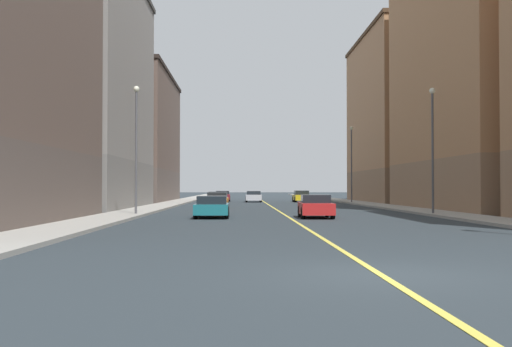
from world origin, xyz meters
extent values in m
plane|color=#293238|center=(0.00, 0.00, 0.00)|extent=(400.00, 400.00, 0.00)
cube|color=#9E9B93|center=(9.76, 49.00, 0.07)|extent=(2.73, 168.00, 0.15)
cube|color=#9E9B93|center=(-9.76, 49.00, 0.07)|extent=(2.73, 168.00, 0.15)
cube|color=#E5D14C|center=(0.00, 49.00, 0.01)|extent=(0.16, 154.00, 0.01)
cube|color=#8F6B4F|center=(16.30, 34.04, 1.87)|extent=(10.34, 21.75, 3.73)
cube|color=#A8754C|center=(16.30, 34.04, 11.90)|extent=(10.34, 21.75, 16.34)
cube|color=#8F6B4F|center=(16.30, 57.38, 1.80)|extent=(10.34, 21.15, 3.61)
cube|color=#A8754C|center=(16.30, 57.38, 11.13)|extent=(10.34, 21.15, 15.04)
cube|color=#4B3422|center=(16.30, 57.38, 18.85)|extent=(10.64, 21.45, 0.40)
cube|color=slate|center=(-16.30, 37.06, 1.91)|extent=(10.34, 20.50, 3.81)
cube|color=gray|center=(-16.30, 37.06, 11.14)|extent=(10.34, 20.50, 14.66)
cube|color=brown|center=(-16.30, 61.55, 1.85)|extent=(10.34, 22.95, 3.69)
cube|color=brown|center=(-16.30, 61.55, 9.23)|extent=(10.34, 22.95, 11.07)
cube|color=#2B221D|center=(-16.30, 61.55, 14.97)|extent=(10.64, 23.25, 0.40)
cylinder|color=#4C4C51|center=(9.00, 25.23, 3.82)|extent=(0.14, 0.14, 7.33)
sphere|color=#EAEACC|center=(9.00, 25.23, 7.63)|extent=(0.36, 0.36, 0.36)
cylinder|color=#4C4C51|center=(-9.00, 24.91, 3.81)|extent=(0.14, 0.14, 7.31)
sphere|color=#EAEACC|center=(-9.00, 24.91, 7.61)|extent=(0.36, 0.36, 0.36)
cylinder|color=#4C4C51|center=(9.00, 52.82, 4.00)|extent=(0.14, 0.14, 7.69)
sphere|color=#EAEACC|center=(9.00, 52.82, 7.99)|extent=(0.36, 0.36, 0.36)
cube|color=#196670|center=(-4.35, 22.82, 0.50)|extent=(1.89, 4.52, 0.57)
cube|color=black|center=(-4.35, 22.86, 1.01)|extent=(1.65, 2.17, 0.44)
cylinder|color=black|center=(-5.21, 24.21, 0.32)|extent=(0.23, 0.64, 0.64)
cylinder|color=black|center=(-3.52, 24.22, 0.32)|extent=(0.23, 0.64, 0.64)
cylinder|color=black|center=(-5.19, 21.42, 0.32)|extent=(0.23, 0.64, 0.64)
cylinder|color=black|center=(-3.49, 21.43, 0.32)|extent=(0.23, 0.64, 0.64)
cube|color=red|center=(1.48, 22.43, 0.53)|extent=(1.88, 4.15, 0.62)
cube|color=black|center=(1.48, 22.48, 1.07)|extent=(1.60, 1.79, 0.45)
cylinder|color=black|center=(0.71, 23.72, 0.32)|extent=(0.24, 0.65, 0.64)
cylinder|color=black|center=(2.31, 23.67, 0.32)|extent=(0.24, 0.65, 0.64)
cylinder|color=black|center=(0.64, 21.18, 0.32)|extent=(0.24, 0.65, 0.64)
cylinder|color=black|center=(2.24, 21.13, 0.32)|extent=(0.24, 0.65, 0.64)
cube|color=orange|center=(-4.67, 39.07, 0.53)|extent=(1.83, 3.96, 0.62)
cube|color=black|center=(-4.67, 38.97, 1.07)|extent=(1.59, 1.95, 0.46)
cylinder|color=black|center=(-5.46, 40.30, 0.32)|extent=(0.23, 0.64, 0.64)
cylinder|color=black|center=(-3.84, 40.28, 0.32)|extent=(0.23, 0.64, 0.64)
cylinder|color=black|center=(-5.49, 37.86, 0.32)|extent=(0.23, 0.64, 0.64)
cylinder|color=black|center=(-3.87, 37.83, 0.32)|extent=(0.23, 0.64, 0.64)
cube|color=silver|center=(-1.23, 59.85, 0.54)|extent=(1.84, 4.54, 0.65)
cube|color=black|center=(-1.23, 59.85, 1.07)|extent=(1.61, 2.13, 0.41)
cylinder|color=black|center=(-2.04, 61.26, 0.32)|extent=(0.23, 0.64, 0.64)
cylinder|color=black|center=(-0.40, 61.24, 0.32)|extent=(0.23, 0.64, 0.64)
cylinder|color=black|center=(-2.06, 58.45, 0.32)|extent=(0.23, 0.64, 0.64)
cylinder|color=black|center=(-0.42, 58.43, 0.32)|extent=(0.23, 0.64, 0.64)
cube|color=maroon|center=(-4.98, 64.05, 0.54)|extent=(1.93, 4.46, 0.64)
cube|color=black|center=(-4.99, 64.21, 1.07)|extent=(1.65, 1.93, 0.41)
cylinder|color=black|center=(-5.84, 65.39, 0.32)|extent=(0.24, 0.65, 0.64)
cylinder|color=black|center=(-4.19, 65.44, 0.32)|extent=(0.24, 0.65, 0.64)
cylinder|color=black|center=(-5.77, 62.66, 0.32)|extent=(0.24, 0.65, 0.64)
cylinder|color=black|center=(-4.12, 62.70, 0.32)|extent=(0.24, 0.65, 0.64)
cube|color=gold|center=(4.32, 59.40, 0.53)|extent=(1.84, 4.15, 0.63)
cube|color=black|center=(4.32, 59.47, 1.09)|extent=(1.60, 1.90, 0.49)
cylinder|color=black|center=(3.49, 60.67, 0.32)|extent=(0.23, 0.64, 0.64)
cylinder|color=black|center=(5.12, 60.69, 0.32)|extent=(0.23, 0.64, 0.64)
cylinder|color=black|center=(3.53, 58.11, 0.32)|extent=(0.23, 0.64, 0.64)
cylinder|color=black|center=(5.16, 58.13, 0.32)|extent=(0.23, 0.64, 0.64)
cube|color=white|center=(-4.94, 46.39, 0.50)|extent=(1.94, 4.15, 0.57)
cube|color=black|center=(-4.94, 46.37, 1.04)|extent=(1.68, 1.94, 0.51)
cylinder|color=black|center=(-5.81, 47.65, 0.32)|extent=(0.23, 0.64, 0.64)
cylinder|color=black|center=(-4.10, 47.68, 0.32)|extent=(0.23, 0.64, 0.64)
cylinder|color=black|center=(-5.77, 45.09, 0.32)|extent=(0.23, 0.64, 0.64)
cylinder|color=black|center=(-4.06, 45.12, 0.32)|extent=(0.23, 0.64, 0.64)
camera|label=1|loc=(-2.73, -12.07, 1.71)|focal=43.27mm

